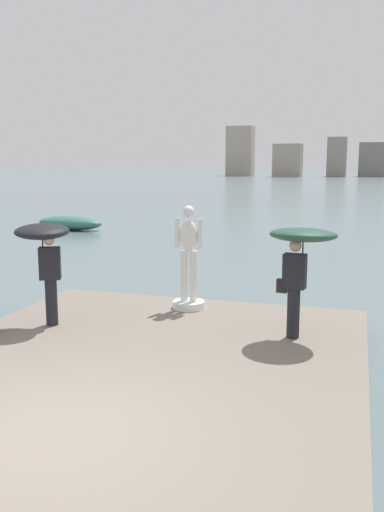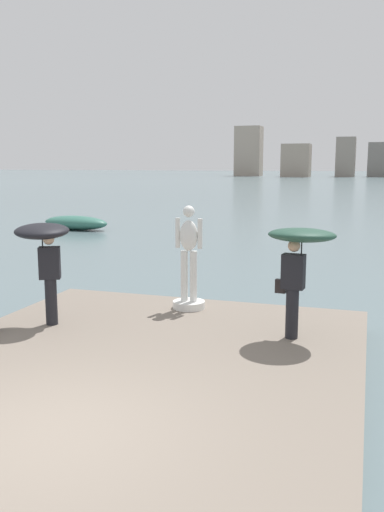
{
  "view_description": "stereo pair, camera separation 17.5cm",
  "coord_description": "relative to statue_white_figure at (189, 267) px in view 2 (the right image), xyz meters",
  "views": [
    {
      "loc": [
        3.2,
        -5.13,
        3.41
      ],
      "look_at": [
        0.0,
        5.42,
        1.55
      ],
      "focal_mm": 38.75,
      "sensor_mm": 36.0,
      "label": 1
    },
    {
      "loc": [
        3.37,
        -5.08,
        3.41
      ],
      "look_at": [
        0.0,
        5.42,
        1.55
      ],
      "focal_mm": 38.75,
      "sensor_mm": 36.0,
      "label": 2
    }
  ],
  "objects": [
    {
      "name": "ground_plane",
      "position": [
        0.13,
        34.38,
        -1.29
      ],
      "size": [
        400.0,
        400.0,
        0.0
      ],
      "primitive_type": "plane",
      "color": "slate"
    },
    {
      "name": "distant_skyline",
      "position": [
        -3.37,
        131.53,
        3.78
      ],
      "size": [
        64.82,
        12.07,
        12.86
      ],
      "color": "#A89989",
      "rests_on": "ground"
    },
    {
      "name": "onlooker_left",
      "position": [
        -2.19,
        -1.91,
        0.63
      ],
      "size": [
        1.32,
        1.33,
        1.93
      ],
      "color": "black",
      "rests_on": "pier"
    },
    {
      "name": "boat_mid",
      "position": [
        -10.93,
        14.53,
        -0.93
      ],
      "size": [
        3.85,
        1.74,
        0.71
      ],
      "color": "#336B5B",
      "rests_on": "ground"
    },
    {
      "name": "pier",
      "position": [
        0.13,
        -3.89,
        -1.09
      ],
      "size": [
        6.89,
        9.46,
        0.4
      ],
      "primitive_type": "cube",
      "color": "slate",
      "rests_on": "ground"
    },
    {
      "name": "onlooker_right",
      "position": [
        2.41,
        -1.33,
        0.69
      ],
      "size": [
        1.26,
        1.27,
        1.96
      ],
      "color": "black",
      "rests_on": "pier"
    },
    {
      "name": "statue_white_figure",
      "position": [
        0.0,
        0.0,
        0.0
      ],
      "size": [
        0.67,
        0.67,
        2.15
      ],
      "color": "white",
      "rests_on": "pier"
    }
  ]
}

